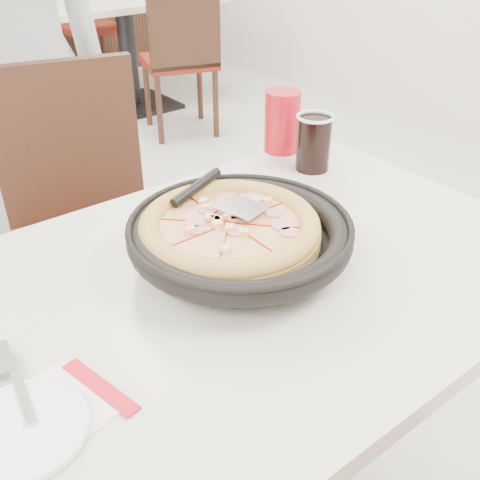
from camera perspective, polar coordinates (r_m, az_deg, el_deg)
floor at (r=1.79m, az=-19.41°, el=-19.28°), size 7.00×7.00×0.00m
main_table at (r=1.28m, az=-0.00°, el=-17.14°), size 1.26×0.89×0.75m
chair_far at (r=1.69m, az=-14.84°, el=-0.16°), size 0.51×0.51×0.95m
trivet at (r=1.08m, az=-0.39°, el=-0.03°), size 0.12×0.12×0.04m
pizza_pan at (r=1.03m, az=0.00°, el=-0.38°), size 0.39×0.39×0.01m
pizza at (r=1.02m, az=-1.06°, el=0.66°), size 0.36×0.36×0.02m
pizza_server at (r=1.04m, az=0.09°, el=3.37°), size 0.09×0.10×0.00m
napkin at (r=0.82m, az=-18.92°, el=-16.36°), size 0.17×0.17×0.00m
side_plate at (r=0.80m, az=-21.18°, el=-17.63°), size 0.18×0.18×0.01m
fork at (r=0.84m, az=-21.43°, el=-13.81°), size 0.03×0.14×0.00m
cola_glass at (r=1.40m, az=7.47°, el=9.62°), size 0.09×0.09×0.13m
red_cup at (r=1.50m, az=4.31°, el=11.92°), size 0.10×0.10×0.16m
diner_person at (r=2.03m, az=-20.94°, el=15.87°), size 0.64×0.43×1.70m
bg_table_right at (r=4.23m, az=-11.28°, el=18.01°), size 1.21×0.81×0.75m
bg_chair_right_near at (r=3.67m, az=-6.28°, el=17.97°), size 0.53×0.53×0.95m
bg_chair_right_far at (r=4.79m, az=-15.00°, el=20.38°), size 0.43×0.43×0.95m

